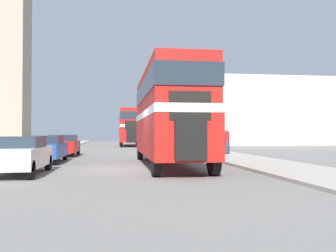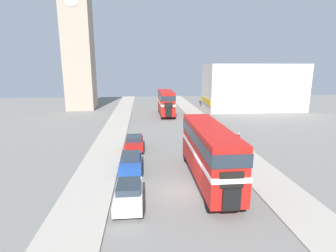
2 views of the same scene
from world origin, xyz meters
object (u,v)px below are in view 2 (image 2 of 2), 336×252
car_parked_far (134,143)px  pedestrian_walking (238,140)px  car_parked_near (129,194)px  bus_distant (166,101)px  double_decker_bus (209,149)px  church_tower (76,22)px  bicycle_on_pavement (218,128)px  car_parked_mid (131,162)px

car_parked_far → pedestrian_walking: 11.04m
car_parked_near → pedestrian_walking: pedestrian_walking is taller
bus_distant → pedestrian_walking: bus_distant is taller
double_decker_bus → car_parked_far: bearing=124.8°
church_tower → car_parked_far: bearing=-68.0°
car_parked_near → car_parked_far: car_parked_far is taller
car_parked_near → car_parked_far: size_ratio=1.00×
double_decker_bus → pedestrian_walking: (5.06, 7.28, -1.47)m
double_decker_bus → pedestrian_walking: size_ratio=6.13×
car_parked_near → pedestrian_walking: (10.98, 10.29, 0.38)m
car_parked_near → bicycle_on_pavement: 21.33m
car_parked_far → bicycle_on_pavement: bearing=31.4°
car_parked_mid → bicycle_on_pavement: (11.16, 12.50, -0.25)m
double_decker_bus → car_parked_mid: size_ratio=2.53×
car_parked_mid → car_parked_far: bearing=88.7°
pedestrian_walking → car_parked_far: bearing=173.6°
double_decker_bus → car_parked_near: bearing=-153.0°
car_parked_near → church_tower: (-11.48, 39.91, 16.40)m
car_parked_near → pedestrian_walking: size_ratio=2.34×
car_parked_far → bus_distant: bearing=75.2°
bicycle_on_pavement → church_tower: (-22.52, 21.67, 16.65)m
car_parked_near → pedestrian_walking: bearing=43.1°
car_parked_far → car_parked_mid: bearing=-91.3°
car_parked_mid → church_tower: (-11.36, 34.17, 16.40)m
bus_distant → car_parked_near: (-5.17, -31.05, -1.88)m
car_parked_mid → car_parked_far: (0.13, 5.77, 0.01)m
pedestrian_walking → bicycle_on_pavement: pedestrian_walking is taller
double_decker_bus → car_parked_near: 6.89m
car_parked_near → bicycle_on_pavement: (11.04, 18.24, -0.25)m
car_parked_mid → bicycle_on_pavement: 16.76m
church_tower → bus_distant: bearing=-28.0°
double_decker_bus → car_parked_mid: double_decker_bus is taller
pedestrian_walking → church_tower: 40.48m
bus_distant → car_parked_far: bus_distant is taller
car_parked_far → pedestrian_walking: (10.96, -1.22, 0.37)m
bicycle_on_pavement → pedestrian_walking: bearing=-90.4°
bus_distant → pedestrian_walking: bearing=-74.4°
car_parked_far → pedestrian_walking: bearing=-6.4°
car_parked_near → car_parked_mid: bearing=91.2°
double_decker_bus → church_tower: 43.32m
car_parked_mid → pedestrian_walking: 12.00m
car_parked_mid → church_tower: 39.57m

